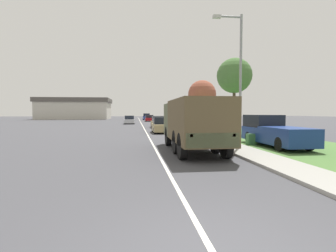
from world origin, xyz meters
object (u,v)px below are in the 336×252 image
military_truck (193,122)px  car_farthest_ahead (146,117)px  car_nearest_ahead (162,126)px  car_fourth_ahead (149,118)px  car_third_ahead (129,120)px  pickup_truck (273,132)px  car_second_ahead (159,122)px  lamp_post (237,69)px

military_truck → car_farthest_ahead: military_truck is taller
military_truck → car_nearest_ahead: (-0.40, 12.80, -0.87)m
car_fourth_ahead → military_truck: bearing=-90.2°
military_truck → car_third_ahead: size_ratio=1.73×
car_nearest_ahead → car_farthest_ahead: size_ratio=0.94×
car_farthest_ahead → pickup_truck: (5.37, -56.53, 0.13)m
car_nearest_ahead → car_second_ahead: (0.49, 8.59, -0.01)m
pickup_truck → lamp_post: size_ratio=0.78×
pickup_truck → car_farthest_ahead: bearing=95.4°
car_second_ahead → lamp_post: lamp_post is taller
car_second_ahead → pickup_truck: pickup_truck is taller
car_third_ahead → lamp_post: lamp_post is taller
car_third_ahead → car_farthest_ahead: car_farthest_ahead is taller
car_farthest_ahead → lamp_post: size_ratio=0.58×
military_truck → car_fourth_ahead: size_ratio=1.82×
car_farthest_ahead → military_truck: bearing=-90.0°
car_fourth_ahead → lamp_post: bearing=-86.9°
military_truck → car_farthest_ahead: 58.10m
car_nearest_ahead → car_fourth_ahead: 32.78m
military_truck → lamp_post: bearing=11.9°
car_second_ahead → car_farthest_ahead: bearing=90.1°
car_farthest_ahead → car_nearest_ahead: bearing=-90.5°
car_farthest_ahead → lamp_post: 57.72m
car_farthest_ahead → car_third_ahead: bearing=-99.5°
military_truck → car_farthest_ahead: size_ratio=1.72×
car_third_ahead → lamp_post: (6.68, -33.01, 3.83)m
car_second_ahead → lamp_post: 21.33m
car_third_ahead → car_second_ahead: bearing=-71.2°
car_nearest_ahead → lamp_post: size_ratio=0.55×
car_third_ahead → car_farthest_ahead: (4.09, 24.53, 0.10)m
car_fourth_ahead → pickup_truck: bearing=-83.2°
military_truck → pickup_truck: military_truck is taller
military_truck → lamp_post: lamp_post is taller
car_nearest_ahead → car_third_ahead: car_nearest_ahead is taller
car_third_ahead → car_fourth_ahead: bearing=70.6°
car_second_ahead → pickup_truck: bearing=-75.0°
car_third_ahead → lamp_post: bearing=-78.6°
car_fourth_ahead → car_farthest_ahead: bearing=90.7°
car_farthest_ahead → pickup_truck: bearing=-84.6°
lamp_post → car_third_ahead: bearing=101.4°
pickup_truck → lamp_post: bearing=-160.0°
car_nearest_ahead → lamp_post: lamp_post is taller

